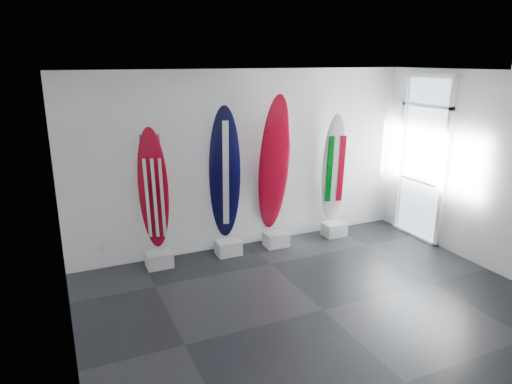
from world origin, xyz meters
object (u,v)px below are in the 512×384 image
surfboard_usa (154,190)px  surfboard_italy (334,169)px  surfboard_swiss (274,165)px  surfboard_navy (225,174)px

surfboard_usa → surfboard_italy: surfboard_italy is taller
surfboard_usa → surfboard_swiss: 2.06m
surfboard_swiss → surfboard_italy: surfboard_swiss is taller
surfboard_navy → surfboard_italy: size_ratio=1.12×
surfboard_usa → surfboard_navy: bearing=18.7°
surfboard_usa → surfboard_navy: (1.16, 0.00, 0.13)m
surfboard_navy → surfboard_italy: (2.10, 0.00, -0.11)m
surfboard_navy → surfboard_italy: bearing=15.9°
surfboard_swiss → surfboard_italy: (1.20, 0.00, -0.19)m
surfboard_usa → surfboard_swiss: (2.05, 0.00, 0.20)m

